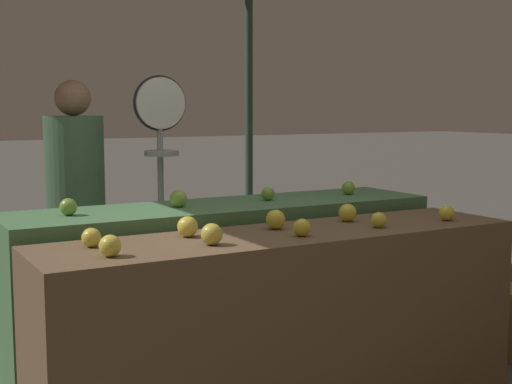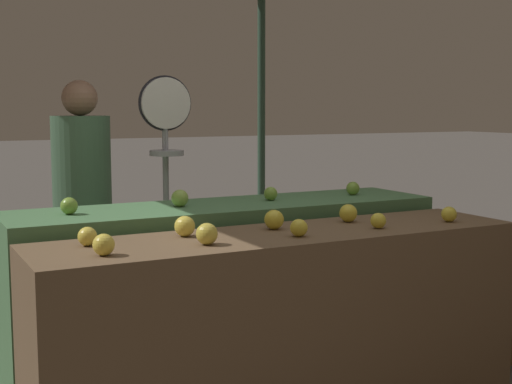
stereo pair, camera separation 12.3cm
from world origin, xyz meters
The scene contains 17 objects.
display_counter_front centered at (0.00, 0.00, 0.45)m, with size 2.26×0.55×0.90m, color brown.
display_counter_back centered at (0.00, 0.60, 0.48)m, with size 2.26×0.55×0.96m, color #4C7A4C.
apple_front_0 centered at (-0.85, -0.11, 0.94)m, with size 0.08×0.08×0.08m, color yellow.
apple_front_1 centered at (-0.42, -0.10, 0.94)m, with size 0.09×0.09×0.09m, color gold.
apple_front_2 centered at (0.01, -0.11, 0.94)m, with size 0.08×0.08×0.08m, color gold.
apple_front_3 centered at (0.44, -0.10, 0.94)m, with size 0.07×0.07×0.07m, color gold.
apple_front_4 centered at (0.86, -0.10, 0.94)m, with size 0.08×0.08×0.08m, color gold.
apple_front_5 centered at (-0.85, 0.10, 0.94)m, with size 0.08×0.08×0.08m, color yellow.
apple_front_6 centered at (-0.43, 0.12, 0.94)m, with size 0.09×0.09×0.09m, color yellow.
apple_front_7 centered at (0.00, 0.10, 0.94)m, with size 0.09×0.09×0.09m, color gold.
apple_front_8 centered at (0.42, 0.12, 0.94)m, with size 0.09×0.09×0.09m, color gold.
apple_back_0 centered at (-0.81, 0.60, 1.00)m, with size 0.08×0.08×0.08m, color #7AA338.
apple_back_1 centered at (-0.26, 0.61, 1.00)m, with size 0.09×0.09×0.09m, color #8EB247.
apple_back_2 centered at (0.26, 0.61, 0.99)m, with size 0.07×0.07×0.07m, color #7AA338.
apple_back_3 centered at (0.79, 0.61, 1.00)m, with size 0.08×0.08×0.08m, color #7AA338.
produce_scale centered at (-0.10, 1.23, 1.21)m, with size 0.32×0.20×1.64m.
person_vendor_at_scale centered at (-0.51, 1.57, 0.93)m, with size 0.35×0.35×1.61m.
Camera 2 is at (-1.55, -2.71, 1.45)m, focal length 50.00 mm.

